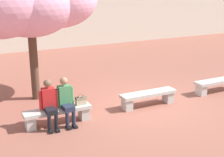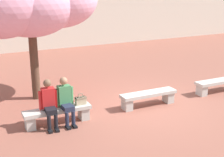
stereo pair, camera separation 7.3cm
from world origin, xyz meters
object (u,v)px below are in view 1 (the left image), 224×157
stone_bench_center (218,84)px  person_seated_right (66,99)px  stone_bench_near_west (148,97)px  handbag (81,100)px  person_seated_left (49,102)px  cherry_tree_main (24,0)px  stone_bench_west_end (58,113)px

stone_bench_center → person_seated_right: bearing=-179.5°
stone_bench_near_west → handbag: 2.27m
person_seated_left → cherry_tree_main: (0.03, 2.29, 2.52)m
person_seated_right → stone_bench_west_end: bearing=166.6°
cherry_tree_main → person_seated_left: bearing=-90.7°
stone_bench_west_end → handbag: size_ratio=5.45×
stone_bench_near_west → cherry_tree_main: 4.82m
stone_bench_west_end → cherry_tree_main: cherry_tree_main is taller
handbag → cherry_tree_main: bearing=111.1°
stone_bench_west_end → handbag: 0.73m
person_seated_right → cherry_tree_main: cherry_tree_main is taller
person_seated_right → cherry_tree_main: bearing=100.5°
stone_bench_near_west → person_seated_right: 2.73m
handbag → person_seated_left: bearing=-177.9°
stone_bench_west_end → stone_bench_near_west: (2.92, 0.00, 0.00)m
person_seated_right → handbag: bearing=4.2°
stone_bench_near_west → person_seated_left: 3.17m
stone_bench_west_end → person_seated_left: person_seated_left is taller
stone_bench_west_end → cherry_tree_main: bearing=95.1°
person_seated_right → handbag: person_seated_right is taller
person_seated_right → stone_bench_center: bearing=0.5°
stone_bench_west_end → stone_bench_center: 5.84m
stone_bench_center → person_seated_left: bearing=-179.5°
cherry_tree_main → stone_bench_center: bearing=-20.3°
stone_bench_near_west → person_seated_right: size_ratio=1.43×
handbag → person_seated_right: bearing=-175.8°
person_seated_left → handbag: person_seated_left is taller
cherry_tree_main → person_seated_right: bearing=-79.5°
stone_bench_near_west → cherry_tree_main: (-3.12, 2.24, 2.91)m
stone_bench_west_end → cherry_tree_main: 3.67m
stone_bench_near_west → cherry_tree_main: size_ratio=0.39×
stone_bench_west_end → stone_bench_center: bearing=0.0°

